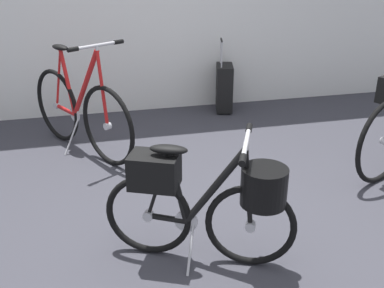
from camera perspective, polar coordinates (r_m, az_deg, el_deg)
The scene contains 4 objects.
ground_plane at distance 3.06m, azimuth 1.97°, elevation -11.05°, with size 8.21×8.21×0.00m, color #38383F.
folding_bike_foreground at distance 2.59m, azimuth 1.86°, elevation -6.81°, with size 1.06×0.61×0.81m.
display_bike_right at distance 4.21m, azimuth -13.99°, elevation 4.09°, with size 0.85×1.30×1.05m.
rolling_suitcase at distance 5.26m, azimuth 4.12°, elevation 7.20°, with size 0.26×0.39×0.83m.
Camera 1 is at (-0.70, -2.43, 1.72)m, focal length 42.04 mm.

